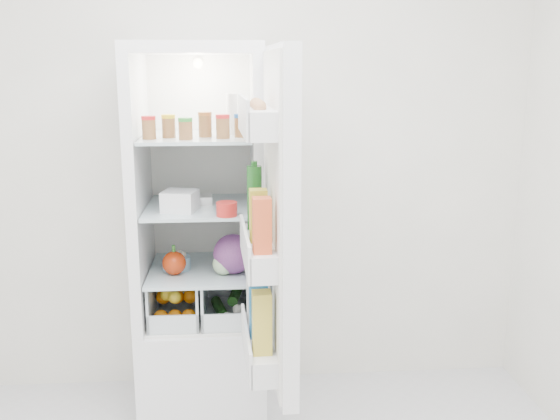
{
  "coord_description": "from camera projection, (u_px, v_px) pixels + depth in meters",
  "views": [
    {
      "loc": [
        -0.03,
        -1.7,
        1.7
      ],
      "look_at": [
        0.16,
        0.95,
        1.08
      ],
      "focal_mm": 40.0,
      "sensor_mm": 36.0,
      "label": 1
    }
  ],
  "objects": [
    {
      "name": "room_walls",
      "position": [
        246.0,
        107.0,
        1.68
      ],
      "size": [
        3.02,
        3.02,
        2.61
      ],
      "color": "white",
      "rests_on": "ground"
    },
    {
      "name": "refrigerator",
      "position": [
        202.0,
        280.0,
        3.08
      ],
      "size": [
        0.6,
        0.6,
        1.8
      ],
      "color": "white",
      "rests_on": "ground"
    },
    {
      "name": "shelf_low",
      "position": [
        201.0,
        270.0,
        3.0
      ],
      "size": [
        0.49,
        0.53,
        0.01
      ],
      "primitive_type": "cube",
      "color": "silver",
      "rests_on": "refrigerator"
    },
    {
      "name": "shelf_mid",
      "position": [
        199.0,
        207.0,
        2.93
      ],
      "size": [
        0.49,
        0.53,
        0.02
      ],
      "primitive_type": "cube",
      "color": "silver",
      "rests_on": "refrigerator"
    },
    {
      "name": "shelf_top",
      "position": [
        197.0,
        137.0,
        2.86
      ],
      "size": [
        0.49,
        0.53,
        0.02
      ],
      "primitive_type": "cube",
      "color": "silver",
      "rests_on": "refrigerator"
    },
    {
      "name": "crisper_left",
      "position": [
        177.0,
        296.0,
        3.03
      ],
      "size": [
        0.23,
        0.46,
        0.22
      ],
      "primitive_type": null,
      "color": "silver",
      "rests_on": "refrigerator"
    },
    {
      "name": "crisper_right",
      "position": [
        227.0,
        294.0,
        3.04
      ],
      "size": [
        0.23,
        0.46,
        0.22
      ],
      "primitive_type": null,
      "color": "silver",
      "rests_on": "refrigerator"
    },
    {
      "name": "condiment_jars",
      "position": [
        196.0,
        128.0,
        2.74
      ],
      "size": [
        0.46,
        0.16,
        0.08
      ],
      "color": "#B21919",
      "rests_on": "shelf_top"
    },
    {
      "name": "squeeze_bottle",
      "position": [
        232.0,
        114.0,
        2.87
      ],
      "size": [
        0.07,
        0.07,
        0.19
      ],
      "primitive_type": "cylinder",
      "rotation": [
        0.0,
        0.0,
        0.37
      ],
      "color": "white",
      "rests_on": "shelf_top"
    },
    {
      "name": "tub_white",
      "position": [
        180.0,
        201.0,
        2.81
      ],
      "size": [
        0.17,
        0.17,
        0.09
      ],
      "primitive_type": "cube",
      "rotation": [
        0.0,
        0.0,
        -0.23
      ],
      "color": "white",
      "rests_on": "shelf_mid"
    },
    {
      "name": "tin_red",
      "position": [
        227.0,
        209.0,
        2.72
      ],
      "size": [
        0.11,
        0.11,
        0.06
      ],
      "primitive_type": "cylinder",
      "rotation": [
        0.0,
        0.0,
        -0.19
      ],
      "color": "red",
      "rests_on": "shelf_mid"
    },
    {
      "name": "foil_tray",
      "position": [
        195.0,
        199.0,
        2.97
      ],
      "size": [
        0.16,
        0.12,
        0.04
      ],
      "primitive_type": "cube",
      "rotation": [
        0.0,
        0.0,
        0.03
      ],
      "color": "silver",
      "rests_on": "shelf_mid"
    },
    {
      "name": "red_cabbage",
      "position": [
        233.0,
        254.0,
        2.91
      ],
      "size": [
        0.19,
        0.19,
        0.19
      ],
      "primitive_type": "sphere",
      "color": "#571E53",
      "rests_on": "shelf_low"
    },
    {
      "name": "bell_pepper",
      "position": [
        174.0,
        263.0,
        2.9
      ],
      "size": [
        0.11,
        0.11,
        0.11
      ],
      "primitive_type": "sphere",
      "color": "#B52C0B",
      "rests_on": "shelf_low"
    },
    {
      "name": "mushroom_bowl",
      "position": [
        177.0,
        263.0,
        2.98
      ],
      "size": [
        0.17,
        0.17,
        0.06
      ],
      "primitive_type": "cylinder",
      "rotation": [
        0.0,
        0.0,
        -0.33
      ],
      "color": "#84ADC5",
      "rests_on": "shelf_low"
    },
    {
      "name": "salad_bag",
      "position": [
        224.0,
        264.0,
        2.9
      ],
      "size": [
        0.1,
        0.1,
        0.1
      ],
      "primitive_type": "sphere",
      "color": "#ACCB98",
      "rests_on": "shelf_low"
    },
    {
      "name": "citrus_pile",
      "position": [
        176.0,
        303.0,
        2.98
      ],
      "size": [
        0.2,
        0.24,
        0.16
      ],
      "color": "orange",
      "rests_on": "refrigerator"
    },
    {
      "name": "veg_pile",
      "position": [
        228.0,
        303.0,
        3.05
      ],
      "size": [
        0.16,
        0.3,
        0.1
      ],
      "color": "#234918",
      "rests_on": "refrigerator"
    },
    {
      "name": "fridge_door",
      "position": [
        274.0,
        228.0,
        2.39
      ],
      "size": [
        0.19,
        0.6,
        1.3
      ],
      "rotation": [
        0.0,
        0.0,
        1.62
      ],
      "color": "white",
      "rests_on": "refrigerator"
    }
  ]
}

